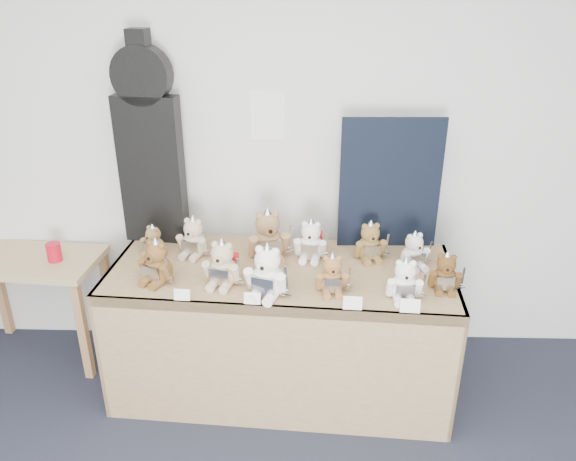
{
  "coord_description": "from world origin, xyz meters",
  "views": [
    {
      "loc": [
        0.41,
        -0.81,
        2.32
      ],
      "look_at": [
        0.33,
        1.88,
        1.09
      ],
      "focal_mm": 35.0,
      "sensor_mm": 36.0,
      "label": 1
    }
  ],
  "objects_px": {
    "teddy_front_far_left": "(157,264)",
    "display_table": "(280,302)",
    "teddy_front_far_right": "(405,282)",
    "teddy_back_right": "(370,243)",
    "teddy_back_centre_left": "(268,237)",
    "teddy_front_centre": "(267,273)",
    "teddy_back_end": "(414,252)",
    "red_cup": "(54,252)",
    "teddy_back_left": "(194,239)",
    "guitar_case": "(149,144)",
    "side_table": "(32,275)",
    "teddy_front_end": "(445,274)",
    "teddy_front_right": "(332,275)",
    "teddy_back_centre_right": "(311,242)",
    "teddy_front_left": "(222,265)",
    "teddy_back_far_left": "(153,242)"
  },
  "relations": [
    {
      "from": "teddy_front_far_left",
      "to": "display_table",
      "type": "bearing_deg",
      "value": 33.06
    },
    {
      "from": "teddy_front_far_right",
      "to": "teddy_back_right",
      "type": "height_order",
      "value": "teddy_back_right"
    },
    {
      "from": "teddy_front_far_right",
      "to": "teddy_back_centre_left",
      "type": "xyz_separation_m",
      "value": [
        -0.72,
        0.44,
        0.03
      ]
    },
    {
      "from": "teddy_front_far_right",
      "to": "teddy_front_centre",
      "type": "bearing_deg",
      "value": -179.11
    },
    {
      "from": "teddy_back_centre_left",
      "to": "teddy_back_end",
      "type": "distance_m",
      "value": 0.83
    },
    {
      "from": "red_cup",
      "to": "teddy_front_centre",
      "type": "height_order",
      "value": "teddy_front_centre"
    },
    {
      "from": "teddy_back_centre_left",
      "to": "teddy_back_end",
      "type": "bearing_deg",
      "value": -21.34
    },
    {
      "from": "teddy_back_end",
      "to": "teddy_back_left",
      "type": "bearing_deg",
      "value": 151.86
    },
    {
      "from": "guitar_case",
      "to": "teddy_back_end",
      "type": "relative_size",
      "value": 5.3
    },
    {
      "from": "side_table",
      "to": "teddy_front_end",
      "type": "distance_m",
      "value": 2.52
    },
    {
      "from": "display_table",
      "to": "teddy_front_right",
      "type": "xyz_separation_m",
      "value": [
        0.28,
        -0.16,
        0.27
      ]
    },
    {
      "from": "teddy_front_far_right",
      "to": "teddy_back_centre_right",
      "type": "distance_m",
      "value": 0.64
    },
    {
      "from": "display_table",
      "to": "teddy_front_far_right",
      "type": "bearing_deg",
      "value": -15.2
    },
    {
      "from": "teddy_front_far_right",
      "to": "teddy_back_end",
      "type": "bearing_deg",
      "value": 75.14
    },
    {
      "from": "teddy_front_far_left",
      "to": "teddy_back_centre_right",
      "type": "distance_m",
      "value": 0.88
    },
    {
      "from": "display_table",
      "to": "guitar_case",
      "type": "distance_m",
      "value": 1.2
    },
    {
      "from": "teddy_back_centre_left",
      "to": "teddy_back_end",
      "type": "xyz_separation_m",
      "value": [
        0.83,
        -0.09,
        -0.04
      ]
    },
    {
      "from": "teddy_back_centre_left",
      "to": "teddy_front_end",
      "type": "bearing_deg",
      "value": -34.67
    },
    {
      "from": "teddy_back_end",
      "to": "display_table",
      "type": "bearing_deg",
      "value": 166.24
    },
    {
      "from": "teddy_back_centre_right",
      "to": "teddy_front_left",
      "type": "bearing_deg",
      "value": -138.66
    },
    {
      "from": "guitar_case",
      "to": "teddy_front_end",
      "type": "bearing_deg",
      "value": -11.84
    },
    {
      "from": "red_cup",
      "to": "teddy_front_left",
      "type": "xyz_separation_m",
      "value": [
        1.1,
        -0.41,
        0.14
      ]
    },
    {
      "from": "teddy_back_end",
      "to": "teddy_back_far_left",
      "type": "xyz_separation_m",
      "value": [
        -1.5,
        0.11,
        -0.01
      ]
    },
    {
      "from": "teddy_front_end",
      "to": "teddy_back_centre_left",
      "type": "distance_m",
      "value": 1.01
    },
    {
      "from": "teddy_front_end",
      "to": "teddy_front_far_left",
      "type": "bearing_deg",
      "value": -174.67
    },
    {
      "from": "teddy_back_centre_right",
      "to": "teddy_back_far_left",
      "type": "distance_m",
      "value": 0.93
    },
    {
      "from": "guitar_case",
      "to": "teddy_front_end",
      "type": "relative_size",
      "value": 5.32
    },
    {
      "from": "teddy_back_centre_left",
      "to": "teddy_front_centre",
      "type": "bearing_deg",
      "value": -102.38
    },
    {
      "from": "red_cup",
      "to": "teddy_front_far_right",
      "type": "distance_m",
      "value": 2.11
    },
    {
      "from": "teddy_front_right",
      "to": "teddy_back_end",
      "type": "relative_size",
      "value": 1.01
    },
    {
      "from": "side_table",
      "to": "teddy_back_centre_left",
      "type": "height_order",
      "value": "teddy_back_centre_left"
    },
    {
      "from": "teddy_front_far_left",
      "to": "teddy_front_far_right",
      "type": "height_order",
      "value": "teddy_front_far_left"
    },
    {
      "from": "teddy_back_centre_right",
      "to": "red_cup",
      "type": "bearing_deg",
      "value": -175.83
    },
    {
      "from": "display_table",
      "to": "teddy_back_centre_left",
      "type": "xyz_separation_m",
      "value": [
        -0.07,
        0.21,
        0.3
      ]
    },
    {
      "from": "teddy_back_end",
      "to": "guitar_case",
      "type": "bearing_deg",
      "value": 144.65
    },
    {
      "from": "display_table",
      "to": "teddy_back_centre_left",
      "type": "distance_m",
      "value": 0.38
    },
    {
      "from": "teddy_front_right",
      "to": "teddy_back_left",
      "type": "distance_m",
      "value": 0.89
    },
    {
      "from": "teddy_back_right",
      "to": "teddy_front_centre",
      "type": "bearing_deg",
      "value": -153.18
    },
    {
      "from": "side_table",
      "to": "teddy_front_centre",
      "type": "distance_m",
      "value": 1.66
    },
    {
      "from": "teddy_back_centre_left",
      "to": "teddy_back_left",
      "type": "bearing_deg",
      "value": 161.9
    },
    {
      "from": "teddy_back_end",
      "to": "red_cup",
      "type": "bearing_deg",
      "value": 152.04
    },
    {
      "from": "side_table",
      "to": "teddy_back_right",
      "type": "relative_size",
      "value": 3.51
    },
    {
      "from": "teddy_front_centre",
      "to": "teddy_back_right",
      "type": "distance_m",
      "value": 0.71
    },
    {
      "from": "display_table",
      "to": "red_cup",
      "type": "height_order",
      "value": "red_cup"
    },
    {
      "from": "side_table",
      "to": "teddy_front_far_left",
      "type": "relative_size",
      "value": 3.3
    },
    {
      "from": "display_table",
      "to": "teddy_front_far_left",
      "type": "bearing_deg",
      "value": -168.59
    },
    {
      "from": "guitar_case",
      "to": "teddy_front_centre",
      "type": "bearing_deg",
      "value": -34.89
    },
    {
      "from": "teddy_front_left",
      "to": "teddy_back_end",
      "type": "distance_m",
      "value": 1.07
    },
    {
      "from": "teddy_front_far_right",
      "to": "teddy_back_end",
      "type": "relative_size",
      "value": 1.07
    },
    {
      "from": "guitar_case",
      "to": "teddy_back_centre_left",
      "type": "distance_m",
      "value": 0.89
    }
  ]
}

